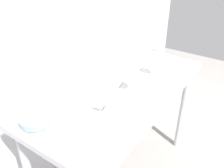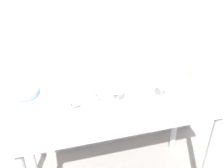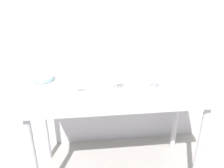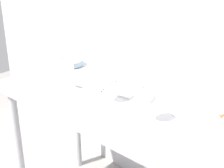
# 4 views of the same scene
# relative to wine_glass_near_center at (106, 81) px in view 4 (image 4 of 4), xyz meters

# --- Properties ---
(back_wall) EXTENTS (3.80, 0.04, 2.60)m
(back_wall) POSITION_rel_wine_glass_near_center_xyz_m (0.01, 0.58, 0.28)
(back_wall) COLOR #B7B7BC
(back_wall) RESTS_ON ground_plane
(steel_counter) EXTENTS (1.40, 0.65, 0.90)m
(steel_counter) POSITION_rel_wine_glass_near_center_xyz_m (0.01, 0.08, -0.23)
(steel_counter) COLOR #B5B5BA
(steel_counter) RESTS_ON ground_plane
(wine_glass_near_center) EXTENTS (0.09, 0.09, 0.17)m
(wine_glass_near_center) POSITION_rel_wine_glass_near_center_xyz_m (0.00, 0.00, 0.00)
(wine_glass_near_center) COLOR white
(wine_glass_near_center) RESTS_ON steel_counter
(wine_glass_near_right) EXTENTS (0.08, 0.08, 0.17)m
(wine_glass_near_right) POSITION_rel_wine_glass_near_center_xyz_m (0.28, -0.03, 0.01)
(wine_glass_near_right) COLOR white
(wine_glass_near_right) RESTS_ON steel_counter
(wine_glass_near_left) EXTENTS (0.09, 0.09, 0.17)m
(wine_glass_near_left) POSITION_rel_wine_glass_near_center_xyz_m (-0.29, -0.02, 0.00)
(wine_glass_near_left) COLOR white
(wine_glass_near_left) RESTS_ON steel_counter
(open_notebook) EXTENTS (0.40, 0.32, 0.01)m
(open_notebook) POSITION_rel_wine_glass_near_center_xyz_m (-0.13, 0.20, -0.12)
(open_notebook) COLOR white
(open_notebook) RESTS_ON steel_counter
(tasting_sheet_upper) EXTENTS (0.22, 0.30, 0.00)m
(tasting_sheet_upper) POSITION_rel_wine_glass_near_center_xyz_m (0.39, 0.23, -0.12)
(tasting_sheet_upper) COLOR white
(tasting_sheet_upper) RESTS_ON steel_counter
(tasting_bowl) EXTENTS (0.17, 0.17, 0.04)m
(tasting_bowl) POSITION_rel_wine_glass_near_center_xyz_m (-0.57, 0.26, -0.09)
(tasting_bowl) COLOR #DBCC66
(tasting_bowl) RESTS_ON steel_counter
(decanter_funnel) EXTENTS (0.12, 0.12, 0.12)m
(decanter_funnel) POSITION_rel_wine_glass_near_center_xyz_m (0.56, 0.12, -0.08)
(decanter_funnel) COLOR #BEBEBE
(decanter_funnel) RESTS_ON steel_counter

